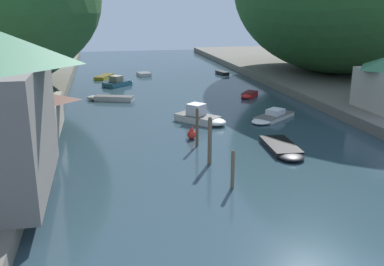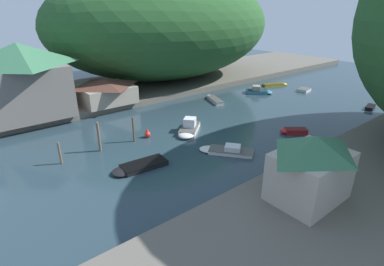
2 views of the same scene
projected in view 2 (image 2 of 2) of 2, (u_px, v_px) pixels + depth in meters
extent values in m
plane|color=#283D47|center=(222.00, 122.00, 42.37)|extent=(130.00, 130.00, 0.00)
cube|color=#666056|center=(136.00, 86.00, 59.96)|extent=(22.00, 120.00, 1.01)
ellipsoid|color=#285628|center=(164.00, 25.00, 60.97)|extent=(34.25, 47.95, 21.31)
cube|color=slate|center=(26.00, 91.00, 40.99)|extent=(9.31, 10.40, 6.90)
pyramid|color=#38704C|center=(18.00, 54.00, 39.07)|extent=(10.05, 11.24, 2.99)
cube|color=gray|center=(106.00, 94.00, 47.69)|extent=(7.40, 7.86, 2.64)
pyramid|color=brown|center=(104.00, 82.00, 46.97)|extent=(7.99, 8.49, 1.10)
cube|color=#B2A899|center=(309.00, 176.00, 23.19)|extent=(4.34, 5.83, 3.96)
pyramid|color=#38704C|center=(315.00, 145.00, 22.14)|extent=(4.68, 6.30, 1.43)
cube|color=black|center=(370.00, 107.00, 47.94)|extent=(1.70, 2.95, 0.51)
ellipsoid|color=black|center=(372.00, 105.00, 48.94)|extent=(1.33, 1.59, 0.51)
cube|color=black|center=(371.00, 106.00, 47.84)|extent=(1.73, 3.01, 0.03)
cube|color=black|center=(144.00, 165.00, 30.50)|extent=(2.46, 4.69, 0.45)
ellipsoid|color=black|center=(123.00, 171.00, 29.33)|extent=(2.17, 2.42, 0.45)
cube|color=black|center=(144.00, 163.00, 30.41)|extent=(2.50, 4.79, 0.03)
cube|color=teal|center=(257.00, 92.00, 56.55)|extent=(4.29, 4.24, 0.60)
ellipsoid|color=teal|center=(267.00, 92.00, 56.31)|extent=(2.81, 2.81, 0.60)
cube|color=#132A33|center=(257.00, 90.00, 56.43)|extent=(4.38, 4.33, 0.03)
cube|color=#9E937F|center=(256.00, 88.00, 56.28)|extent=(2.02, 2.02, 0.87)
cube|color=red|center=(296.00, 131.00, 38.70)|extent=(2.70, 2.96, 0.57)
ellipsoid|color=red|center=(286.00, 131.00, 38.67)|extent=(1.83, 1.85, 0.57)
cube|color=#450A0A|center=(296.00, 129.00, 38.58)|extent=(2.76, 3.02, 0.03)
cube|color=white|center=(304.00, 90.00, 58.03)|extent=(2.36, 2.88, 0.49)
ellipsoid|color=white|center=(306.00, 89.00, 58.93)|extent=(2.02, 1.61, 0.49)
cube|color=#525252|center=(304.00, 89.00, 57.93)|extent=(2.41, 2.94, 0.03)
cube|color=silver|center=(215.00, 100.00, 51.46)|extent=(4.76, 2.87, 0.54)
ellipsoid|color=silver|center=(210.00, 97.00, 53.46)|extent=(2.59, 2.01, 0.54)
cube|color=#504E4A|center=(215.00, 99.00, 51.35)|extent=(4.85, 2.92, 0.03)
cube|color=silver|center=(190.00, 129.00, 39.29)|extent=(4.34, 4.59, 0.65)
ellipsoid|color=silver|center=(186.00, 135.00, 37.36)|extent=(2.88, 2.90, 0.65)
cube|color=#504E4A|center=(190.00, 126.00, 39.15)|extent=(4.43, 4.69, 0.03)
cube|color=silver|center=(190.00, 122.00, 39.06)|extent=(2.07, 2.08, 1.13)
cube|color=silver|center=(231.00, 152.00, 33.42)|extent=(5.01, 4.51, 0.38)
ellipsoid|color=silver|center=(210.00, 149.00, 33.93)|extent=(3.05, 2.96, 0.38)
cube|color=#504E4A|center=(231.00, 150.00, 33.34)|extent=(5.11, 4.60, 0.03)
cube|color=silver|center=(233.00, 148.00, 33.20)|extent=(2.18, 2.12, 0.56)
cube|color=gold|center=(273.00, 85.00, 61.99)|extent=(3.21, 4.61, 0.44)
ellipsoid|color=gold|center=(282.00, 84.00, 62.51)|extent=(2.27, 2.60, 0.44)
cube|color=#4C3E0E|center=(273.00, 84.00, 61.90)|extent=(3.27, 4.70, 0.03)
cylinder|color=brown|center=(60.00, 154.00, 30.78)|extent=(0.24, 0.24, 2.35)
sphere|color=brown|center=(58.00, 143.00, 30.30)|extent=(0.21, 0.21, 0.21)
cylinder|color=brown|center=(99.00, 137.00, 33.36)|extent=(0.30, 0.30, 3.32)
sphere|color=brown|center=(97.00, 123.00, 32.69)|extent=(0.27, 0.27, 0.27)
cylinder|color=brown|center=(133.00, 130.00, 35.85)|extent=(0.23, 0.23, 3.00)
sphere|color=brown|center=(132.00, 118.00, 35.25)|extent=(0.21, 0.21, 0.21)
sphere|color=red|center=(147.00, 134.00, 37.39)|extent=(0.79, 0.79, 0.79)
cone|color=red|center=(147.00, 130.00, 37.16)|extent=(0.39, 0.39, 0.39)
cylinder|color=#282D3D|center=(101.00, 103.00, 45.99)|extent=(0.13, 0.13, 0.85)
cylinder|color=#282D3D|center=(102.00, 103.00, 46.06)|extent=(0.13, 0.13, 0.85)
cube|color=#2D2D33|center=(101.00, 99.00, 45.74)|extent=(0.31, 0.42, 0.62)
sphere|color=tan|center=(101.00, 96.00, 45.58)|extent=(0.22, 0.22, 0.22)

